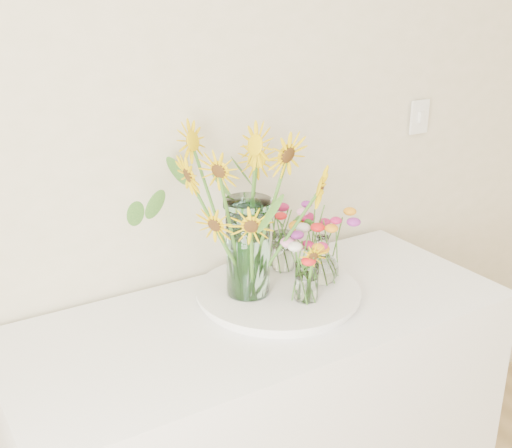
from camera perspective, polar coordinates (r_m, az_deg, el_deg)
name	(u,v)px	position (r m, az deg, el deg)	size (l,w,h in m)	color
counter	(262,445)	(2.04, 0.54, -19.01)	(1.40, 0.60, 0.90)	white
tray	(278,294)	(1.85, 2.00, -6.28)	(0.45, 0.45, 0.03)	white
mason_jar	(248,248)	(1.76, -0.71, -2.13)	(0.12, 0.12, 0.28)	#C0FAEC
sunflower_bouquet	(248,209)	(1.72, -0.73, 1.38)	(0.70, 0.70, 0.51)	#DCB404
small_vase_a	(307,282)	(1.77, 4.51, -5.17)	(0.07, 0.07, 0.11)	white
wildflower_posy_a	(307,267)	(1.75, 4.56, -3.85)	(0.19, 0.19, 0.20)	orange
small_vase_b	(322,259)	(1.87, 5.88, -3.14)	(0.10, 0.10, 0.15)	white
wildflower_posy_b	(322,245)	(1.85, 5.93, -1.87)	(0.23, 0.23, 0.24)	orange
small_vase_c	(283,252)	(1.95, 2.46, -2.48)	(0.07, 0.07, 0.12)	white
wildflower_posy_c	(284,238)	(1.93, 2.48, -1.25)	(0.19, 0.19, 0.21)	orange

